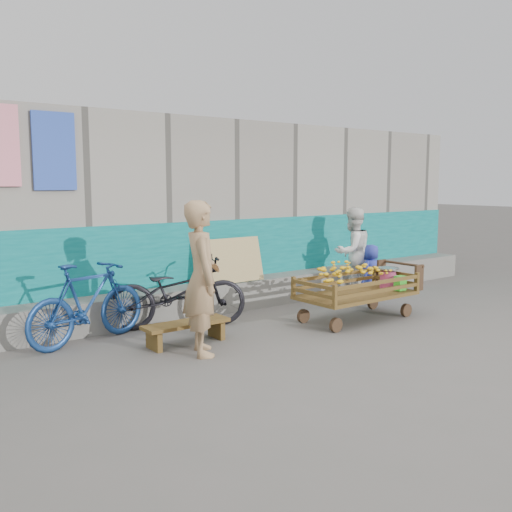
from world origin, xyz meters
TOP-DOWN VIEW (x-y plane):
  - ground at (0.00, 0.00)m, footprint 80.00×80.00m
  - building_wall at (-0.00, 4.05)m, footprint 12.00×3.50m
  - banana_cart at (1.34, 0.67)m, footprint 1.94×0.89m
  - bench at (-1.24, 1.08)m, footprint 1.12×0.33m
  - vendor_man at (-1.30, 0.61)m, footprint 0.64×0.77m
  - woman at (2.61, 1.92)m, footprint 0.79×0.63m
  - child at (2.61, 1.48)m, footprint 0.54×0.43m
  - bicycle_dark at (-0.93, 1.85)m, footprint 2.01×1.32m
  - bicycle_blue at (-2.20, 1.85)m, footprint 1.77×0.90m

SIDE VIEW (x-z plane):
  - ground at x=0.00m, z-range 0.00..0.00m
  - bench at x=-1.24m, z-range 0.07..0.34m
  - child at x=2.61m, z-range 0.00..0.95m
  - bicycle_dark at x=-0.93m, z-range 0.00..1.00m
  - bicycle_blue at x=-2.20m, z-range 0.00..1.03m
  - banana_cart at x=1.34m, z-range 0.15..0.97m
  - woman at x=2.61m, z-range 0.00..1.57m
  - vendor_man at x=-1.30m, z-range 0.00..1.80m
  - building_wall at x=0.00m, z-range -0.03..2.97m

